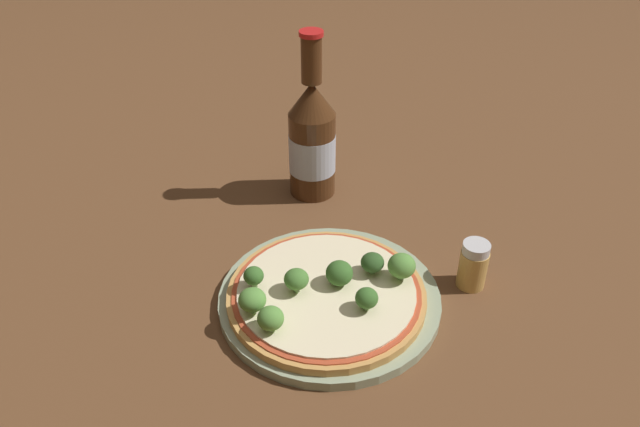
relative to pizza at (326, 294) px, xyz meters
name	(u,v)px	position (x,y,z in m)	size (l,w,h in m)	color
ground_plane	(305,291)	(-0.01, 0.03, -0.02)	(3.00, 3.00, 0.00)	brown
plate	(329,299)	(0.01, 0.00, -0.01)	(0.25, 0.25, 0.01)	#93A384
pizza	(326,294)	(0.00, 0.00, 0.00)	(0.22, 0.22, 0.01)	tan
broccoli_floret_0	(339,273)	(0.02, 0.00, 0.02)	(0.03, 0.03, 0.03)	#6B8E51
broccoli_floret_1	(296,279)	(-0.03, 0.01, 0.02)	(0.03, 0.03, 0.03)	#6B8E51
broccoli_floret_2	(402,266)	(0.08, -0.01, 0.03)	(0.03, 0.03, 0.03)	#6B8E51
broccoli_floret_3	(367,298)	(0.03, -0.04, 0.02)	(0.02, 0.02, 0.03)	#6B8E51
broccoli_floret_4	(252,300)	(-0.08, 0.00, 0.02)	(0.03, 0.03, 0.03)	#6B8E51
broccoli_floret_5	(372,263)	(0.06, 0.01, 0.02)	(0.03, 0.03, 0.03)	#6B8E51
broccoli_floret_6	(253,276)	(-0.07, 0.03, 0.02)	(0.02, 0.02, 0.03)	#6B8E51
broccoli_floret_7	(271,318)	(-0.08, -0.03, 0.02)	(0.03, 0.03, 0.03)	#6B8E51
beer_bottle	(312,139)	(0.07, 0.23, 0.07)	(0.06, 0.06, 0.23)	#472814
pepper_shaker	(473,265)	(0.17, -0.03, 0.01)	(0.03, 0.03, 0.06)	tan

